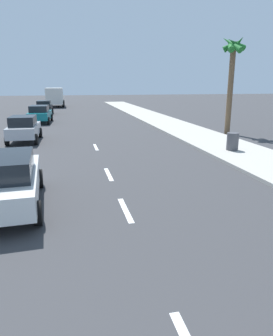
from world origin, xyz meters
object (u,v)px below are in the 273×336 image
at_px(parked_car_white, 3,180).
at_px(delivery_truck, 55,97).
at_px(parked_car_black, 44,107).
at_px(parked_car_teal, 40,114).
at_px(trash_bin_far, 233,141).
at_px(palm_tree_far, 232,61).
at_px(parked_car_silver, 24,128).

xyz_separation_m(parked_car_white, delivery_truck, (0.20, 40.59, 0.66)).
bearing_deg(delivery_truck, parked_car_black, -93.48).
bearing_deg(parked_car_white, parked_car_teal, 88.10).
xyz_separation_m(parked_car_teal, trash_bin_far, (10.68, -15.15, -0.25)).
xyz_separation_m(parked_car_white, trash_bin_far, (10.15, 5.32, -0.25)).
distance_m(parked_car_black, delivery_truck, 12.16).
xyz_separation_m(delivery_truck, palm_tree_far, (12.77, -29.46, 3.44)).
distance_m(parked_car_silver, parked_car_teal, 9.44).
distance_m(parked_car_white, trash_bin_far, 11.46).
bearing_deg(parked_car_white, parked_car_black, 87.91).
bearing_deg(delivery_truck, parked_car_white, -89.80).
bearing_deg(palm_tree_far, trash_bin_far, -115.87).
bearing_deg(parked_car_teal, trash_bin_far, -51.80).
height_order(parked_car_silver, palm_tree_far, palm_tree_far).
relative_size(parked_car_teal, delivery_truck, 0.67).
height_order(parked_car_white, trash_bin_far, parked_car_white).
relative_size(parked_car_silver, parked_car_black, 0.99).
bearing_deg(parked_car_silver, palm_tree_far, 1.62).
bearing_deg(trash_bin_far, palm_tree_far, 64.13).
xyz_separation_m(parked_car_silver, palm_tree_far, (13.72, 0.09, 4.11)).
height_order(parked_car_teal, trash_bin_far, parked_car_teal).
distance_m(delivery_truck, palm_tree_far, 32.29).
xyz_separation_m(parked_car_teal, delivery_truck, (0.73, 20.12, 0.67)).
xyz_separation_m(parked_car_teal, palm_tree_far, (13.49, -9.34, 4.10)).
bearing_deg(parked_car_silver, trash_bin_far, -26.41).
distance_m(delivery_truck, trash_bin_far, 36.65).
bearing_deg(parked_car_black, delivery_truck, 86.98).
bearing_deg(parked_car_silver, parked_car_black, 90.85).
xyz_separation_m(parked_car_silver, trash_bin_far, (10.91, -5.71, -0.25)).
bearing_deg(delivery_truck, parked_car_teal, -91.59).
xyz_separation_m(delivery_truck, trash_bin_far, (9.95, -35.27, -0.92)).
relative_size(parked_car_silver, trash_bin_far, 4.33).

